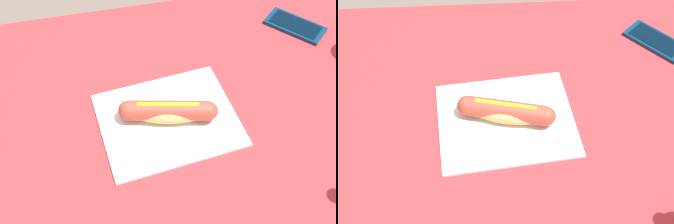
{
  "view_description": "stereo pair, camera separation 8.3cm",
  "coord_description": "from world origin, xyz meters",
  "views": [
    {
      "loc": [
        0.18,
        0.48,
        1.47
      ],
      "look_at": [
        0.07,
        -0.02,
        0.81
      ],
      "focal_mm": 43.68,
      "sensor_mm": 36.0,
      "label": 1
    },
    {
      "loc": [
        0.1,
        0.49,
        1.47
      ],
      "look_at": [
        0.07,
        -0.02,
        0.81
      ],
      "focal_mm": 43.68,
      "sensor_mm": 36.0,
      "label": 2
    }
  ],
  "objects": [
    {
      "name": "cell_phone",
      "position": [
        -0.31,
        -0.24,
        0.79
      ],
      "size": [
        0.15,
        0.16,
        0.01
      ],
      "color": "#0A2D4C",
      "rests_on": "dining_table"
    },
    {
      "name": "hot_dog",
      "position": [
        0.07,
        -0.02,
        0.81
      ],
      "size": [
        0.2,
        0.08,
        0.05
      ],
      "color": "#DBB26B",
      "rests_on": "paper_wrapper"
    },
    {
      "name": "paper_wrapper",
      "position": [
        0.07,
        -0.02,
        0.78
      ],
      "size": [
        0.3,
        0.25,
        0.01
      ],
      "primitive_type": "cube",
      "rotation": [
        0.0,
        0.0,
        0.1
      ],
      "color": "white",
      "rests_on": "dining_table"
    },
    {
      "name": "dining_table",
      "position": [
        0.0,
        0.0,
        0.64
      ],
      "size": [
        1.22,
        0.83,
        0.78
      ],
      "color": "brown",
      "rests_on": "ground"
    }
  ]
}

